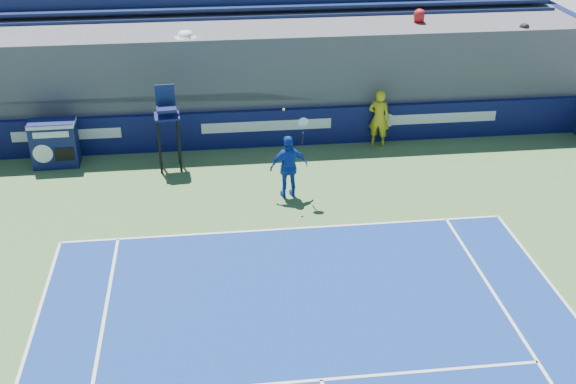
{
  "coord_description": "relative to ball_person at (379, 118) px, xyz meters",
  "views": [
    {
      "loc": [
        -1.8,
        -3.53,
        9.05
      ],
      "look_at": [
        0.0,
        11.5,
        1.25
      ],
      "focal_mm": 45.0,
      "sensor_mm": 36.0,
      "label": 1
    }
  ],
  "objects": [
    {
      "name": "ball_person",
      "position": [
        0.0,
        0.0,
        0.0
      ],
      "size": [
        0.77,
        0.64,
        1.79
      ],
      "primitive_type": "imported",
      "rotation": [
        0.0,
        0.0,
        2.76
      ],
      "color": "gold",
      "rests_on": "apron"
    },
    {
      "name": "stadium_seating",
      "position": [
        -3.46,
        2.38,
        0.93
      ],
      "size": [
        21.0,
        4.05,
        4.4
      ],
      "color": "#4A4A4F",
      "rests_on": "ground"
    },
    {
      "name": "tennis_player",
      "position": [
        -3.17,
        -3.12,
        -0.02
      ],
      "size": [
        1.08,
        0.56,
        2.57
      ],
      "color": "#153EAB",
      "rests_on": "apron"
    },
    {
      "name": "back_hoarding",
      "position": [
        -3.45,
        0.33,
        -0.31
      ],
      "size": [
        20.4,
        0.21,
        1.2
      ],
      "color": "#0C1148",
      "rests_on": "ground"
    },
    {
      "name": "match_clock",
      "position": [
        -9.71,
        -0.35,
        -0.17
      ],
      "size": [
        1.33,
        0.75,
        1.4
      ],
      "color": "#0F174B",
      "rests_on": "ground"
    },
    {
      "name": "umpire_chair",
      "position": [
        -6.39,
        -0.92,
        0.62
      ],
      "size": [
        0.76,
        0.76,
        2.48
      ],
      "color": "black",
      "rests_on": "ground"
    }
  ]
}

